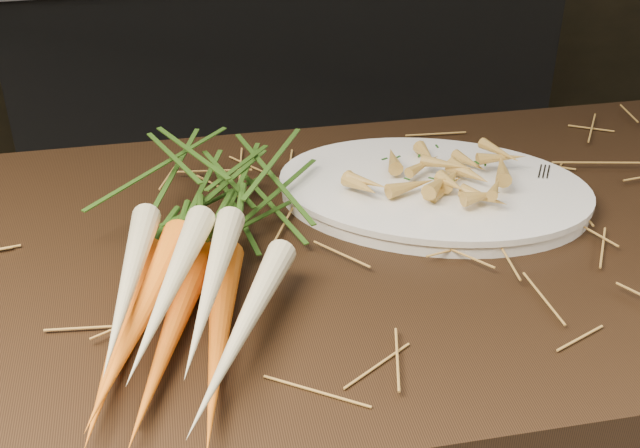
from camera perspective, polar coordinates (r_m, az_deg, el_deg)
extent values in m
cube|color=black|center=(2.94, -2.69, 10.55)|extent=(1.80, 0.60, 0.80)
cone|color=#EB5D06|center=(0.87, -13.93, -7.65)|extent=(0.10, 0.32, 0.04)
cone|color=#EB5D06|center=(0.85, -10.62, -7.87)|extent=(0.12, 0.32, 0.04)
cone|color=#EB5D06|center=(0.84, -7.23, -8.07)|extent=(0.09, 0.32, 0.04)
cone|color=#EB5D06|center=(0.83, -12.69, -6.51)|extent=(0.13, 0.31, 0.04)
cone|color=beige|center=(0.84, -13.48, -4.19)|extent=(0.07, 0.30, 0.05)
cone|color=beige|center=(0.81, -10.65, -4.57)|extent=(0.11, 0.29, 0.05)
cone|color=beige|center=(0.82, -7.75, -4.47)|extent=(0.10, 0.30, 0.05)
cone|color=beige|center=(0.80, -5.62, -7.64)|extent=(0.15, 0.28, 0.03)
ellipsoid|color=#345B1B|center=(1.05, -7.66, 3.02)|extent=(0.25, 0.31, 0.10)
cube|color=silver|center=(1.10, 15.83, 1.50)|extent=(0.09, 0.15, 0.00)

